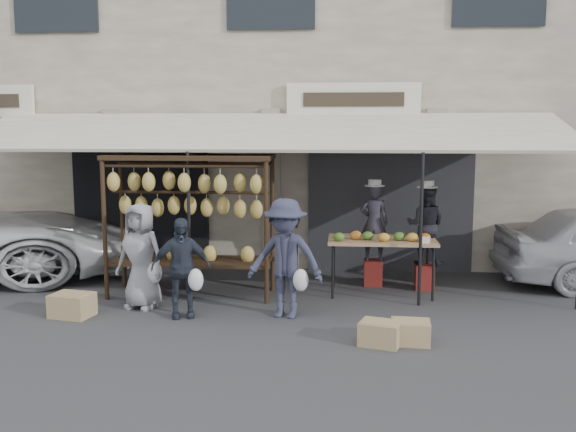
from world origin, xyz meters
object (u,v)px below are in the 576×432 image
at_px(vendor_left, 374,222).
at_px(customer_mid, 181,268).
at_px(customer_right, 285,258).
at_px(crate_near_a, 380,333).
at_px(crate_far, 72,305).
at_px(customer_left, 141,256).
at_px(crate_near_b, 410,332).
at_px(produce_table, 382,241).
at_px(banana_rack, 189,198).
at_px(vendor_right, 426,225).

xyz_separation_m(vendor_left, customer_mid, (-2.77, -2.08, -0.37)).
xyz_separation_m(vendor_left, customer_right, (-1.31, -1.96, -0.24)).
distance_m(crate_near_a, crate_far, 4.36).
bearing_deg(customer_right, crate_near_a, -28.02).
xyz_separation_m(customer_left, crate_near_b, (3.82, -1.25, -0.64)).
xyz_separation_m(customer_right, crate_near_a, (1.27, -1.07, -0.70)).
relative_size(customer_mid, crate_near_b, 2.97).
xyz_separation_m(customer_left, customer_right, (2.16, -0.27, 0.06)).
relative_size(produce_table, vendor_left, 1.32).
relative_size(vendor_left, customer_right, 0.77).
distance_m(banana_rack, produce_table, 3.11).
relative_size(customer_right, crate_near_b, 3.53).
bearing_deg(vendor_left, crate_near_b, 103.59).
relative_size(vendor_left, crate_far, 2.34).
height_order(produce_table, customer_mid, customer_mid).
relative_size(banana_rack, customer_left, 1.66).
relative_size(banana_rack, crate_far, 4.71).
bearing_deg(produce_table, vendor_left, 99.88).
bearing_deg(vendor_left, customer_left, 32.86).
xyz_separation_m(banana_rack, vendor_left, (2.91, 0.95, -0.49)).
xyz_separation_m(produce_table, customer_right, (-1.42, -1.35, -0.03)).
xyz_separation_m(vendor_left, crate_far, (-4.32, -2.21, -0.91)).
xyz_separation_m(vendor_right, customer_left, (-4.31, -1.46, -0.30)).
xyz_separation_m(banana_rack, customer_left, (-0.57, -0.73, -0.78)).
bearing_deg(customer_left, crate_near_b, -1.08).
height_order(crate_near_b, crate_far, crate_far).
bearing_deg(customer_right, customer_left, -175.24).
distance_m(produce_table, vendor_left, 0.65).
xyz_separation_m(vendor_right, crate_near_a, (-0.87, -2.80, -0.93)).
bearing_deg(banana_rack, crate_near_b, -31.35).
distance_m(customer_right, crate_far, 3.09).
height_order(customer_mid, crate_far, customer_mid).
relative_size(banana_rack, crate_near_a, 5.35).
bearing_deg(vendor_left, produce_table, 106.85).
bearing_deg(produce_table, vendor_right, 27.61).
bearing_deg(banana_rack, customer_right, -32.14).
relative_size(customer_left, customer_right, 0.93).
height_order(produce_table, vendor_left, vendor_left).
bearing_deg(crate_near_b, vendor_left, 96.62).
xyz_separation_m(customer_right, crate_far, (-3.01, -0.26, -0.68)).
height_order(produce_table, customer_left, customer_left).
distance_m(customer_mid, crate_near_a, 2.95).
bearing_deg(vendor_left, crate_far, 34.09).
relative_size(vendor_left, crate_near_b, 2.71).
distance_m(customer_left, crate_far, 1.17).
xyz_separation_m(banana_rack, crate_near_b, (3.25, -1.98, -1.42)).
xyz_separation_m(produce_table, customer_mid, (-2.88, -1.47, -0.16)).
distance_m(banana_rack, customer_left, 1.21).
bearing_deg(produce_table, customer_mid, -152.98).
distance_m(customer_right, crate_near_b, 2.04).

